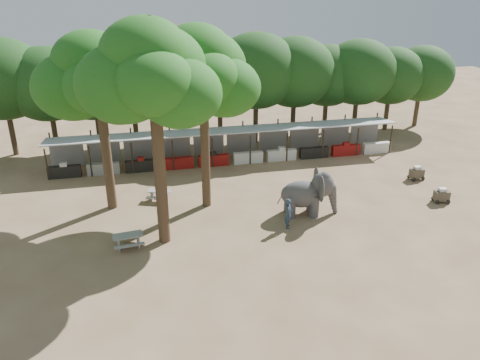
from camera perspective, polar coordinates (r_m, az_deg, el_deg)
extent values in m
plane|color=brown|center=(26.07, 4.56, -8.08)|extent=(100.00, 100.00, 0.00)
cube|color=#A6A9AE|center=(37.56, -1.48, 6.09)|extent=(28.00, 2.99, 0.39)
cylinder|color=#2D2319|center=(36.53, -20.82, 1.89)|extent=(0.12, 0.12, 2.40)
cylinder|color=#2D2319|center=(38.99, -20.39, 3.56)|extent=(0.12, 0.12, 2.80)
cube|color=black|center=(37.02, -20.61, 0.95)|extent=(2.38, 0.50, 0.90)
cube|color=gray|center=(39.07, -20.32, 2.99)|extent=(2.52, 0.12, 2.00)
cylinder|color=#2D2319|center=(36.19, -16.45, 2.29)|extent=(0.12, 0.12, 2.40)
cylinder|color=#2D2319|center=(38.67, -16.29, 3.94)|extent=(0.12, 0.12, 2.80)
cube|color=gray|center=(36.69, -16.30, 1.33)|extent=(2.38, 0.50, 0.90)
cube|color=gray|center=(38.75, -16.23, 3.36)|extent=(2.52, 0.12, 2.00)
cylinder|color=#2D2319|center=(36.07, -12.03, 2.67)|extent=(0.12, 0.12, 2.40)
cylinder|color=#2D2319|center=(38.56, -12.14, 4.31)|extent=(0.12, 0.12, 2.80)
cube|color=black|center=(36.57, -11.94, 1.70)|extent=(2.38, 0.50, 0.90)
cube|color=gray|center=(38.64, -12.09, 3.72)|extent=(2.52, 0.12, 2.00)
cylinder|color=#2D2319|center=(36.16, -7.59, 3.04)|extent=(0.12, 0.12, 2.40)
cylinder|color=#2D2319|center=(38.65, -7.99, 4.65)|extent=(0.12, 0.12, 2.80)
cube|color=maroon|center=(36.66, -7.57, 2.06)|extent=(2.38, 0.50, 0.90)
cube|color=gray|center=(38.72, -7.95, 4.06)|extent=(2.52, 0.12, 2.00)
cylinder|color=#2D2319|center=(36.47, -3.21, 3.38)|extent=(0.12, 0.12, 2.40)
cylinder|color=#2D2319|center=(38.93, -3.87, 4.96)|extent=(0.12, 0.12, 2.80)
cube|color=maroon|center=(36.96, -3.25, 2.41)|extent=(2.38, 0.50, 0.90)
cube|color=gray|center=(39.01, -3.85, 4.38)|extent=(2.52, 0.12, 2.00)
cylinder|color=#2D2319|center=(36.99, 1.08, 3.70)|extent=(0.12, 0.12, 2.40)
cylinder|color=#2D2319|center=(39.42, 0.17, 5.24)|extent=(0.12, 0.12, 2.80)
cube|color=silver|center=(37.47, 0.98, 2.74)|extent=(2.38, 0.50, 0.90)
cube|color=gray|center=(39.50, 0.18, 4.67)|extent=(2.52, 0.12, 2.00)
cylinder|color=#2D2319|center=(37.71, 5.23, 3.99)|extent=(0.12, 0.12, 2.40)
cylinder|color=#2D2319|center=(40.10, 4.09, 5.49)|extent=(0.12, 0.12, 2.80)
cube|color=silver|center=(38.18, 5.08, 3.04)|extent=(2.38, 0.50, 0.90)
cube|color=gray|center=(40.17, 4.10, 4.93)|extent=(2.52, 0.12, 2.00)
cylinder|color=#2D2319|center=(38.62, 9.21, 4.25)|extent=(0.12, 0.12, 2.40)
cylinder|color=#2D2319|center=(40.95, 7.87, 5.71)|extent=(0.12, 0.12, 2.80)
cube|color=black|center=(39.08, 9.01, 3.32)|extent=(2.38, 0.50, 0.90)
cube|color=gray|center=(41.03, 7.87, 5.16)|extent=(2.52, 0.12, 2.00)
cylinder|color=#2D2319|center=(39.71, 12.99, 4.47)|extent=(0.12, 0.12, 2.40)
cylinder|color=#2D2319|center=(41.98, 11.49, 5.89)|extent=(0.12, 0.12, 2.80)
cube|color=maroon|center=(40.16, 12.75, 3.57)|extent=(2.38, 0.50, 0.90)
cube|color=gray|center=(42.05, 11.47, 5.35)|extent=(2.52, 0.12, 2.00)
cylinder|color=#2D2319|center=(40.95, 16.56, 4.66)|extent=(0.12, 0.12, 2.40)
cylinder|color=#2D2319|center=(43.16, 14.92, 6.05)|extent=(0.12, 0.12, 2.80)
cube|color=silver|center=(41.39, 16.28, 3.79)|extent=(2.38, 0.50, 0.90)
cube|color=gray|center=(43.23, 14.90, 5.52)|extent=(2.52, 0.12, 2.00)
cylinder|color=#332316|center=(29.71, -16.17, 4.79)|extent=(0.60, 0.60, 9.20)
cone|color=#332316|center=(28.68, -17.19, 13.54)|extent=(0.57, 0.57, 2.88)
ellipsoid|color=#164E15|center=(29.35, -19.60, 10.69)|extent=(4.80, 4.80, 3.94)
ellipsoid|color=#164E15|center=(28.35, -14.40, 10.06)|extent=(4.20, 4.20, 3.44)
ellipsoid|color=#164E15|center=(29.87, -16.50, 12.44)|extent=(5.20, 5.20, 4.26)
ellipsoid|color=#164E15|center=(27.59, -17.10, 10.92)|extent=(3.80, 3.80, 3.12)
ellipsoid|color=#164E15|center=(28.90, -17.78, 13.58)|extent=(4.40, 4.40, 3.61)
cylinder|color=#332316|center=(24.71, -9.89, 3.20)|extent=(0.64, 0.64, 10.40)
cone|color=#332316|center=(23.49, -10.77, 15.21)|extent=(0.61, 0.61, 3.25)
ellipsoid|color=#164E15|center=(24.03, -13.92, 11.34)|extent=(4.80, 4.80, 3.94)
ellipsoid|color=#164E15|center=(23.31, -7.36, 10.46)|extent=(4.20, 4.20, 3.44)
ellipsoid|color=#164E15|center=(24.73, -10.24, 13.37)|extent=(5.20, 5.20, 4.26)
ellipsoid|color=#164E15|center=(22.41, -10.38, 11.60)|extent=(3.80, 3.80, 3.12)
ellipsoid|color=#164E15|center=(23.70, -11.51, 14.83)|extent=(4.40, 4.40, 3.61)
cylinder|color=#332316|center=(28.87, -4.33, 5.55)|extent=(0.56, 0.56, 9.60)
cone|color=#332316|center=(27.81, -4.63, 15.02)|extent=(0.53, 0.53, 3.00)
ellipsoid|color=#164E15|center=(28.18, -7.51, 12.04)|extent=(4.80, 4.80, 3.94)
ellipsoid|color=#164E15|center=(27.73, -1.83, 11.20)|extent=(4.20, 4.20, 3.44)
ellipsoid|color=#164E15|center=(29.04, -4.49, 13.69)|extent=(5.20, 5.20, 4.26)
ellipsoid|color=#164E15|center=(26.72, -4.15, 12.23)|extent=(3.80, 3.80, 3.12)
ellipsoid|color=#164E15|center=(27.97, -5.32, 14.96)|extent=(4.40, 4.40, 3.61)
cylinder|color=#332316|center=(43.06, -25.29, 5.21)|extent=(0.44, 0.44, 3.74)
ellipsoid|color=black|center=(42.22, -26.13, 9.92)|extent=(6.46, 5.95, 5.61)
cylinder|color=#332316|center=(42.42, -20.90, 5.67)|extent=(0.44, 0.44, 3.74)
ellipsoid|color=black|center=(41.57, -21.62, 10.47)|extent=(6.46, 5.95, 5.61)
cylinder|color=#332316|center=(42.03, -16.41, 6.10)|extent=(0.44, 0.44, 3.74)
ellipsoid|color=black|center=(41.18, -16.98, 10.97)|extent=(6.46, 5.95, 5.61)
cylinder|color=#332316|center=(41.91, -11.85, 6.51)|extent=(0.44, 0.44, 3.74)
ellipsoid|color=black|center=(41.05, -12.27, 11.40)|extent=(6.46, 5.95, 5.61)
cylinder|color=#332316|center=(42.05, -7.29, 6.87)|extent=(0.44, 0.44, 3.74)
ellipsoid|color=black|center=(41.20, -7.54, 11.76)|extent=(6.46, 5.95, 5.61)
cylinder|color=#332316|center=(42.46, -2.77, 7.19)|extent=(0.44, 0.44, 3.74)
ellipsoid|color=black|center=(41.61, -2.87, 12.03)|extent=(6.46, 5.95, 5.61)
cylinder|color=#332316|center=(43.12, 1.63, 7.45)|extent=(0.44, 0.44, 3.74)
ellipsoid|color=black|center=(42.28, 1.69, 12.23)|extent=(6.46, 5.95, 5.61)
cylinder|color=#332316|center=(44.02, 5.88, 7.67)|extent=(0.44, 0.44, 3.74)
ellipsoid|color=black|center=(43.20, 6.08, 12.34)|extent=(6.46, 5.95, 5.61)
cylinder|color=#332316|center=(45.15, 9.95, 7.83)|extent=(0.44, 0.44, 3.74)
ellipsoid|color=black|center=(44.35, 10.27, 12.39)|extent=(6.46, 5.95, 5.61)
cylinder|color=#332316|center=(46.49, 13.80, 7.95)|extent=(0.44, 0.44, 3.74)
ellipsoid|color=black|center=(45.72, 14.23, 12.37)|extent=(6.46, 5.95, 5.61)
cylinder|color=#332316|center=(48.03, 17.42, 8.04)|extent=(0.44, 0.44, 3.74)
ellipsoid|color=black|center=(47.28, 17.95, 12.31)|extent=(6.46, 5.95, 5.61)
cylinder|color=#332316|center=(49.74, 20.80, 8.08)|extent=(0.44, 0.44, 3.74)
ellipsoid|color=black|center=(49.02, 21.41, 12.20)|extent=(6.46, 5.95, 5.61)
ellipsoid|color=#3C393A|center=(29.07, 7.56, -1.71)|extent=(2.83, 1.93, 1.69)
cylinder|color=#3C393A|center=(28.87, 6.22, -3.28)|extent=(0.69, 0.69, 1.42)
cylinder|color=#3C393A|center=(29.59, 5.98, -2.59)|extent=(0.69, 0.69, 1.42)
cylinder|color=#3C393A|center=(29.14, 9.02, -3.18)|extent=(0.69, 0.69, 1.42)
cylinder|color=#3C393A|center=(29.84, 8.71, -2.50)|extent=(0.69, 0.69, 1.42)
ellipsoid|color=#3C393A|center=(29.08, 10.03, -0.56)|extent=(1.62, 1.39, 1.57)
ellipsoid|color=#3C393A|center=(28.33, 9.89, -1.12)|extent=(0.45, 1.31, 1.61)
ellipsoid|color=#3C393A|center=(29.70, 9.26, 0.08)|extent=(0.45, 1.31, 1.61)
cone|color=#3C393A|center=(29.70, 11.32, -2.45)|extent=(0.74, 0.74, 1.78)
imported|color=#26384C|center=(27.61, 5.91, -4.04)|extent=(0.63, 0.78, 1.86)
cube|color=gray|center=(26.24, -13.53, -6.57)|extent=(1.67, 0.93, 0.06)
cube|color=gray|center=(26.40, -14.59, -7.47)|extent=(0.18, 0.64, 0.74)
cube|color=gray|center=(26.47, -12.31, -7.15)|extent=(0.18, 0.64, 0.74)
cube|color=gray|center=(25.89, -13.30, -7.79)|extent=(1.61, 0.46, 0.05)
cube|color=gray|center=(26.90, -13.62, -6.57)|extent=(1.61, 0.46, 0.05)
cube|color=gray|center=(31.43, -9.85, -1.30)|extent=(1.54, 1.10, 0.06)
cube|color=gray|center=(31.71, -10.62, -1.82)|extent=(0.28, 0.56, 0.65)
cube|color=gray|center=(31.44, -9.00, -1.93)|extent=(0.28, 0.56, 0.65)
cube|color=gray|center=(31.10, -10.09, -2.16)|extent=(1.39, 0.70, 0.05)
cube|color=gray|center=(31.99, -9.55, -1.39)|extent=(1.39, 0.70, 0.05)
cube|color=#3C3329|center=(33.51, 23.36, -1.76)|extent=(1.00, 0.69, 0.65)
cylinder|color=black|center=(33.22, 22.92, -2.51)|extent=(0.28, 0.10, 0.28)
cylinder|color=black|center=(33.56, 24.06, -2.46)|extent=(0.28, 0.10, 0.28)
cylinder|color=black|center=(33.72, 22.49, -2.07)|extent=(0.28, 0.10, 0.28)
cylinder|color=black|center=(34.05, 23.62, -2.02)|extent=(0.28, 0.10, 0.28)
cube|color=silver|center=(33.35, 23.47, -1.11)|extent=(0.52, 0.44, 0.23)
cube|color=#3C3329|center=(36.66, 20.73, 0.77)|extent=(0.99, 0.62, 0.67)
cylinder|color=black|center=(36.33, 20.44, 0.04)|extent=(0.29, 0.07, 0.29)
cylinder|color=black|center=(36.77, 21.42, 0.16)|extent=(0.29, 0.07, 0.29)
cylinder|color=black|center=(36.80, 19.89, 0.41)|extent=(0.29, 0.07, 0.29)
cylinder|color=black|center=(37.24, 20.87, 0.53)|extent=(0.29, 0.07, 0.29)
cube|color=silver|center=(36.51, 20.82, 1.39)|extent=(0.50, 0.41, 0.24)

